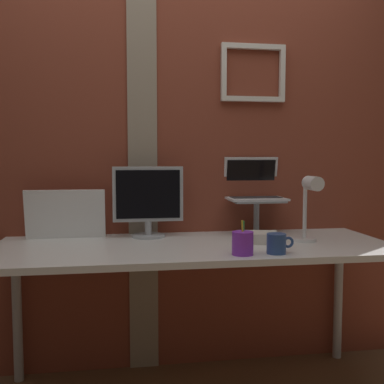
% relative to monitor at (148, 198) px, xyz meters
% --- Properties ---
extents(brick_wall_back, '(3.52, 0.16, 2.70)m').
position_rel_monitor_xyz_m(brick_wall_back, '(0.13, 0.18, 0.37)').
color(brick_wall_back, brown).
rests_on(brick_wall_back, ground_plane).
extents(desk, '(1.95, 0.72, 0.77)m').
position_rel_monitor_xyz_m(desk, '(0.22, -0.24, -0.28)').
color(desk, white).
rests_on(desk, ground_plane).
extents(monitor, '(0.37, 0.18, 0.38)m').
position_rel_monitor_xyz_m(monitor, '(0.00, 0.00, 0.00)').
color(monitor, '#ADB2B7').
rests_on(monitor, desk).
extents(laptop_stand, '(0.28, 0.22, 0.19)m').
position_rel_monitor_xyz_m(laptop_stand, '(0.60, 0.00, -0.08)').
color(laptop_stand, gray).
rests_on(laptop_stand, desk).
extents(laptop, '(0.32, 0.25, 0.24)m').
position_rel_monitor_xyz_m(laptop, '(0.60, 0.07, 0.05)').
color(laptop, white).
rests_on(laptop, laptop_stand).
extents(whiteboard_panel, '(0.41, 0.06, 0.26)m').
position_rel_monitor_xyz_m(whiteboard_panel, '(-0.43, 0.02, -0.08)').
color(whiteboard_panel, white).
rests_on(whiteboard_panel, desk).
extents(desk_lamp, '(0.12, 0.20, 0.34)m').
position_rel_monitor_xyz_m(desk_lamp, '(0.78, -0.29, -0.00)').
color(desk_lamp, white).
rests_on(desk_lamp, desk).
extents(pen_cup, '(0.09, 0.09, 0.15)m').
position_rel_monitor_xyz_m(pen_cup, '(0.38, -0.50, -0.16)').
color(pen_cup, purple).
rests_on(pen_cup, desk).
extents(coffee_mug, '(0.12, 0.09, 0.09)m').
position_rel_monitor_xyz_m(coffee_mug, '(0.54, -0.50, -0.16)').
color(coffee_mug, '#2D4C8C').
rests_on(coffee_mug, desk).
extents(paper_clutter_stack, '(0.22, 0.17, 0.05)m').
position_rel_monitor_xyz_m(paper_clutter_stack, '(0.53, -0.24, -0.18)').
color(paper_clutter_stack, silver).
rests_on(paper_clutter_stack, desk).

